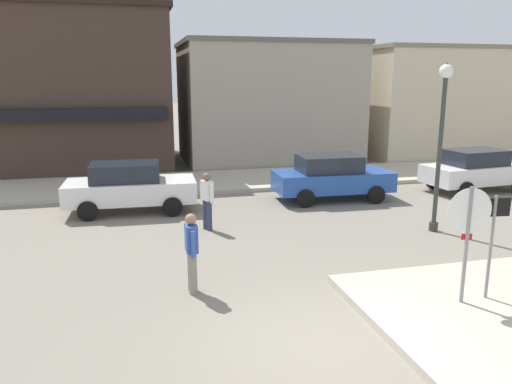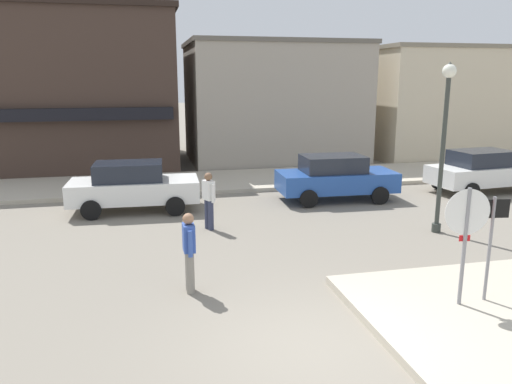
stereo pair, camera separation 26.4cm
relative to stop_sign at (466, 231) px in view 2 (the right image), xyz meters
name	(u,v)px [view 2 (the right image)]	position (x,y,z in m)	size (l,w,h in m)	color
ground_plane	(318,347)	(-2.89, -0.61, -1.52)	(160.00, 160.00, 0.00)	gray
kerb_far	(210,182)	(-2.89, 12.20, -1.44)	(80.00, 4.00, 0.15)	#B7AD99
stop_sign	(466,231)	(0.00, 0.00, 0.00)	(0.81, 0.13, 2.30)	gray
one_way_sign	(490,238)	(0.56, 0.05, -0.19)	(0.60, 0.09, 2.10)	gray
lamp_post	(445,124)	(2.31, 4.38, 1.44)	(0.36, 0.36, 4.54)	#333833
parked_car_nearest	(133,186)	(-5.82, 8.54, -0.71)	(4.06, 2.00, 1.56)	white
parked_car_second	(335,177)	(0.96, 8.47, -0.71)	(4.05, 1.98, 1.56)	#234C9E
parked_car_third	(483,170)	(6.71, 8.44, -0.71)	(4.15, 2.18, 1.56)	white
pedestrian_crossing_near	(189,250)	(-4.66, 1.94, -0.65)	(0.23, 0.55, 1.61)	gray
pedestrian_crossing_far	(209,199)	(-3.74, 6.02, -0.65)	(0.34, 0.54, 1.61)	#2D334C
building_corner_shop	(69,89)	(-8.80, 18.62, 2.08)	(10.07, 9.35, 7.18)	#3D2D26
building_storefront_left_near	(273,102)	(1.04, 17.38, 1.42)	(8.50, 6.32, 5.86)	#9E9384
building_storefront_left_mid	(449,102)	(10.62, 16.79, 1.35)	(8.86, 5.14, 5.73)	beige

